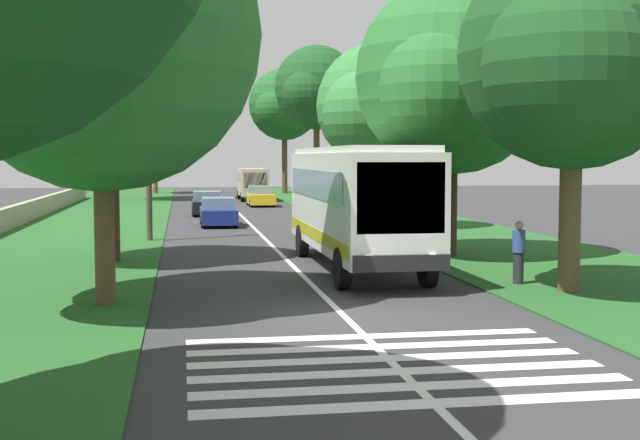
# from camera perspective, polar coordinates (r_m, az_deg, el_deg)

# --- Properties ---
(ground) EXTENTS (160.00, 160.00, 0.00)m
(ground) POSITION_cam_1_polar(r_m,az_deg,el_deg) (18.63, 1.54, -6.38)
(ground) COLOR #333335
(grass_verge_left) EXTENTS (120.00, 8.00, 0.04)m
(grass_verge_left) POSITION_cam_1_polar(r_m,az_deg,el_deg) (33.50, -17.40, -1.80)
(grass_verge_left) COLOR #235623
(grass_verge_left) RESTS_ON ground
(grass_verge_right) EXTENTS (120.00, 8.00, 0.04)m
(grass_verge_right) POSITION_cam_1_polar(r_m,az_deg,el_deg) (35.14, 10.12, -1.39)
(grass_verge_right) COLOR #235623
(grass_verge_right) RESTS_ON ground
(centre_line) EXTENTS (110.00, 0.16, 0.01)m
(centre_line) POSITION_cam_1_polar(r_m,az_deg,el_deg) (33.34, -3.30, -1.66)
(centre_line) COLOR silver
(centre_line) RESTS_ON ground
(coach_bus) EXTENTS (11.16, 2.62, 3.73)m
(coach_bus) POSITION_cam_1_polar(r_m,az_deg,el_deg) (25.97, 2.38, 1.40)
(coach_bus) COLOR silver
(coach_bus) RESTS_ON ground
(zebra_crossing) EXTENTS (4.95, 6.80, 0.01)m
(zebra_crossing) POSITION_cam_1_polar(r_m,az_deg,el_deg) (14.30, 5.00, -9.66)
(zebra_crossing) COLOR silver
(zebra_crossing) RESTS_ON ground
(trailing_car_0) EXTENTS (4.30, 1.78, 1.43)m
(trailing_car_0) POSITION_cam_1_polar(r_m,az_deg,el_deg) (42.69, -6.85, 0.50)
(trailing_car_0) COLOR navy
(trailing_car_0) RESTS_ON ground
(trailing_car_1) EXTENTS (4.30, 1.78, 1.43)m
(trailing_car_1) POSITION_cam_1_polar(r_m,az_deg,el_deg) (50.67, -7.60, 1.08)
(trailing_car_1) COLOR black
(trailing_car_1) RESTS_ON ground
(trailing_car_2) EXTENTS (4.30, 1.78, 1.43)m
(trailing_car_2) POSITION_cam_1_polar(r_m,az_deg,el_deg) (59.64, -4.01, 1.58)
(trailing_car_2) COLOR gold
(trailing_car_2) RESTS_ON ground
(trailing_minibus_0) EXTENTS (6.00, 2.14, 2.53)m
(trailing_minibus_0) POSITION_cam_1_polar(r_m,az_deg,el_deg) (67.36, -4.57, 2.63)
(trailing_minibus_0) COLOR #BFB299
(trailing_minibus_0) RESTS_ON ground
(roadside_tree_left_0) EXTENTS (8.51, 7.31, 9.90)m
(roadside_tree_left_0) POSITION_cam_1_polar(r_m,az_deg,el_deg) (20.09, -15.21, 11.73)
(roadside_tree_left_0) COLOR brown
(roadside_tree_left_0) RESTS_ON grass_verge_left
(roadside_tree_left_1) EXTENTS (7.17, 6.10, 9.06)m
(roadside_tree_left_1) POSITION_cam_1_polar(r_m,az_deg,el_deg) (28.38, -14.46, 9.06)
(roadside_tree_left_1) COLOR #3D2D1E
(roadside_tree_left_1) RESTS_ON grass_verge_left
(roadside_tree_left_2) EXTENTS (8.90, 7.54, 11.38)m
(roadside_tree_left_2) POSITION_cam_1_polar(r_m,az_deg,el_deg) (69.89, -11.70, 7.45)
(roadside_tree_left_2) COLOR #3D2D1E
(roadside_tree_left_2) RESTS_ON grass_verge_left
(roadside_tree_left_4) EXTENTS (5.84, 4.63, 9.91)m
(roadside_tree_left_4) POSITION_cam_1_polar(r_m,az_deg,el_deg) (81.46, -11.18, 7.02)
(roadside_tree_left_4) COLOR brown
(roadside_tree_left_4) RESTS_ON grass_verge_left
(roadside_tree_right_0) EXTENTS (7.79, 6.71, 9.51)m
(roadside_tree_right_0) POSITION_cam_1_polar(r_m,az_deg,el_deg) (29.69, 8.63, 9.22)
(roadside_tree_right_0) COLOR #3D2D1E
(roadside_tree_right_0) RESTS_ON grass_verge_right
(roadside_tree_right_1) EXTENTS (6.78, 5.93, 11.24)m
(roadside_tree_right_1) POSITION_cam_1_polar(r_m,az_deg,el_deg) (60.31, -0.36, 8.75)
(roadside_tree_right_1) COLOR #4C3826
(roadside_tree_right_1) RESTS_ON grass_verge_right
(roadside_tree_right_2) EXTENTS (6.80, 5.77, 8.83)m
(roadside_tree_right_2) POSITION_cam_1_polar(r_m,az_deg,el_deg) (22.24, 16.34, 10.25)
(roadside_tree_right_2) COLOR brown
(roadside_tree_right_2) RESTS_ON grass_verge_right
(roadside_tree_right_3) EXTENTS (7.12, 6.01, 8.85)m
(roadside_tree_right_3) POSITION_cam_1_polar(r_m,az_deg,el_deg) (40.75, 3.73, 7.46)
(roadside_tree_right_3) COLOR brown
(roadside_tree_right_3) RESTS_ON grass_verge_right
(roadside_tree_right_4) EXTENTS (8.03, 6.73, 11.71)m
(roadside_tree_right_4) POSITION_cam_1_polar(r_m,az_deg,el_deg) (80.64, -2.52, 7.62)
(roadside_tree_right_4) COLOR #4C3826
(roadside_tree_right_4) RESTS_ON grass_verge_right
(utility_pole) EXTENTS (0.24, 1.40, 8.96)m
(utility_pole) POSITION_cam_1_polar(r_m,az_deg,el_deg) (35.22, -11.49, 6.17)
(utility_pole) COLOR #473828
(utility_pole) RESTS_ON grass_verge_left
(pedestrian) EXTENTS (0.34, 0.34, 1.69)m
(pedestrian) POSITION_cam_1_polar(r_m,az_deg,el_deg) (23.32, 13.21, -2.09)
(pedestrian) COLOR #26262D
(pedestrian) RESTS_ON grass_verge_right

